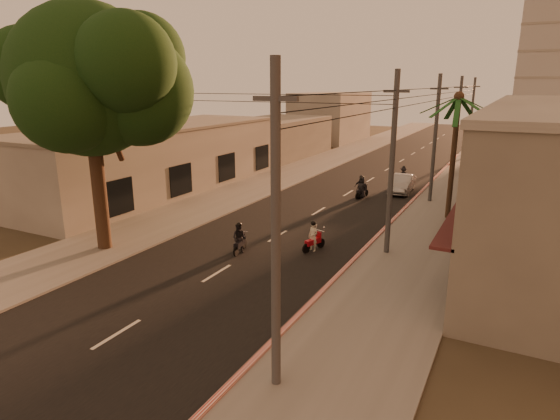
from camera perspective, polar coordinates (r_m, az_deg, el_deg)
The scene contains 18 objects.
ground at distance 20.17m, azimuth -10.99°, elevation -9.58°, with size 160.00×160.00×0.00m, color #383023.
road at distance 37.10m, azimuth 8.31°, elevation 2.04°, with size 10.00×140.00×0.02m, color black.
sidewalk_right at distance 35.47m, azimuth 19.83°, elevation 0.75°, with size 5.00×140.00×0.12m, color slate.
sidewalk_left at distance 40.07m, azimuth -1.88°, elevation 3.24°, with size 5.00×140.00×0.12m, color slate.
curb_stripe at distance 31.07m, azimuth 14.17°, elevation -0.69°, with size 0.20×60.00×0.20m, color red.
left_building at distance 38.53m, azimuth -14.85°, elevation 6.10°, with size 8.20×24.20×5.20m.
broadleaf_tree at distance 24.49m, azimuth -21.50°, elevation 14.46°, with size 9.60×8.70×12.10m.
palm_tree at distance 30.47m, azimuth 20.91°, elevation 11.96°, with size 5.00×5.00×8.20m.
utility_poles at distance 34.71m, azimuth 18.64°, elevation 11.42°, with size 1.20×48.26×9.00m.
filler_right at distance 59.53m, azimuth 29.75°, elevation 8.07°, with size 8.00×14.00×6.00m, color #A5A095.
filler_left_near at distance 54.95m, azimuth -0.72°, elevation 8.77°, with size 8.00×14.00×4.40m, color #A5A095.
filler_left_far at distance 71.18m, azimuth 6.21°, elevation 11.21°, with size 8.00×14.00×7.00m, color #A5A095.
scooter_red at distance 24.04m, azimuth 4.07°, elevation -3.34°, with size 0.86×1.61×1.63m.
scooter_mid_a at distance 23.80m, azimuth -4.96°, elevation -3.52°, with size 0.96×1.65×1.63m.
scooter_mid_b at distance 35.77m, azimuth 9.83°, elevation 2.73°, with size 1.04×1.75×1.72m.
scooter_far_a at distance 35.54m, azimuth 9.93°, elevation 2.66°, with size 1.02×1.73×1.72m.
scooter_far_b at distance 41.36m, azimuth 14.80°, elevation 4.06°, with size 1.02×1.62×1.58m.
parked_car at distance 38.09m, azimuth 14.67°, elevation 3.11°, with size 1.69×4.34×1.41m, color #95989D.
Camera 1 is at (11.59, -14.24, 8.36)m, focal length 30.00 mm.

